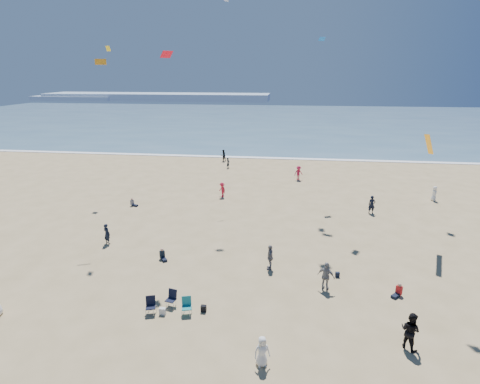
# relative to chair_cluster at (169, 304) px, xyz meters

# --- Properties ---
(ground) EXTENTS (220.00, 220.00, 0.00)m
(ground) POSITION_rel_chair_cluster_xyz_m (1.55, -4.56, -0.50)
(ground) COLOR tan
(ground) RESTS_ON ground
(ocean) EXTENTS (220.00, 100.00, 0.06)m
(ocean) POSITION_rel_chair_cluster_xyz_m (1.55, 90.44, -0.47)
(ocean) COLOR #476B84
(ocean) RESTS_ON ground
(surf_line) EXTENTS (220.00, 1.20, 0.08)m
(surf_line) POSITION_rel_chair_cluster_xyz_m (1.55, 40.44, -0.46)
(surf_line) COLOR white
(surf_line) RESTS_ON ground
(headland_far) EXTENTS (110.00, 20.00, 3.20)m
(headland_far) POSITION_rel_chair_cluster_xyz_m (-58.45, 165.44, 1.10)
(headland_far) COLOR #7A8EA8
(headland_far) RESTS_ON ground
(headland_near) EXTENTS (40.00, 14.00, 2.00)m
(headland_near) POSITION_rel_chair_cluster_xyz_m (-98.45, 160.44, 0.50)
(headland_near) COLOR #7A8EA8
(headland_near) RESTS_ON ground
(standing_flyers) EXTENTS (31.90, 43.16, 1.95)m
(standing_flyers) POSITION_rel_chair_cluster_xyz_m (5.72, 11.80, 0.37)
(standing_flyers) COLOR silver
(standing_flyers) RESTS_ON ground
(seated_group) EXTENTS (23.34, 29.60, 0.84)m
(seated_group) POSITION_rel_chair_cluster_xyz_m (1.87, 1.02, -0.08)
(seated_group) COLOR white
(seated_group) RESTS_ON ground
(chair_cluster) EXTENTS (2.74, 1.54, 1.00)m
(chair_cluster) POSITION_rel_chair_cluster_xyz_m (0.00, 0.00, 0.00)
(chair_cluster) COLOR black
(chair_cluster) RESTS_ON ground
(white_tote) EXTENTS (0.35, 0.20, 0.40)m
(white_tote) POSITION_rel_chair_cluster_xyz_m (-0.31, -0.29, -0.30)
(white_tote) COLOR silver
(white_tote) RESTS_ON ground
(black_backpack) EXTENTS (0.30, 0.22, 0.38)m
(black_backpack) POSITION_rel_chair_cluster_xyz_m (1.89, 0.26, -0.31)
(black_backpack) COLOR black
(black_backpack) RESTS_ON ground
(navy_bag) EXTENTS (0.28, 0.18, 0.34)m
(navy_bag) POSITION_rel_chair_cluster_xyz_m (9.82, 5.05, -0.33)
(navy_bag) COLOR black
(navy_bag) RESTS_ON ground
(kites_aloft) EXTENTS (41.75, 38.37, 28.20)m
(kites_aloft) POSITION_rel_chair_cluster_xyz_m (12.00, 9.44, 14.85)
(kites_aloft) COLOR white
(kites_aloft) RESTS_ON ground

